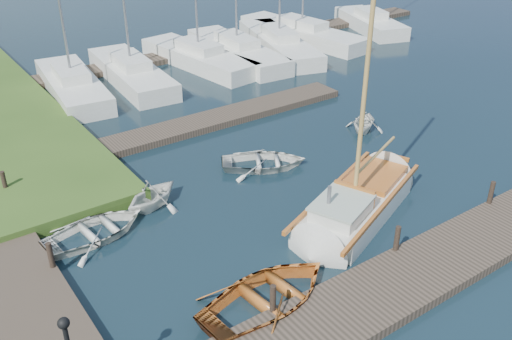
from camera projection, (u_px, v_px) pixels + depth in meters
ground at (256, 200)px, 19.72m from camera, size 160.00×160.00×0.00m
near_dock at (384, 291)px, 15.34m from camera, size 18.00×2.20×0.30m
far_dock at (209, 121)px, 25.32m from camera, size 14.00×1.60×0.30m
pontoon at (240, 43)px, 36.19m from camera, size 30.00×1.60×0.30m
mooring_post_1 at (273, 298)px, 14.28m from camera, size 0.16×0.16×0.80m
mooring_post_2 at (397, 238)px, 16.55m from camera, size 0.16×0.16×0.80m
mooring_post_3 at (491, 192)px, 18.82m from camera, size 0.16×0.16×0.80m
mooring_post_4 at (50, 255)px, 15.85m from camera, size 0.16×0.16×0.80m
mooring_post_5 at (4, 182)px, 19.44m from camera, size 0.16×0.16×0.80m
sailboat at (358, 205)px, 18.81m from camera, size 7.36×4.50×9.83m
dinghy at (268, 293)px, 14.88m from camera, size 4.27×3.25×0.83m
tender_a at (95, 228)px, 17.65m from camera, size 3.45×2.63×0.67m
tender_b at (152, 192)px, 19.10m from camera, size 2.74×2.57×1.16m
tender_c at (264, 159)px, 21.69m from camera, size 3.93×3.61×0.66m
tender_d at (365, 119)px, 24.54m from camera, size 2.65×2.55×1.07m
marina_boat_0 at (73, 84)px, 28.32m from camera, size 3.03×7.87×9.81m
marina_boat_1 at (131, 72)px, 30.01m from camera, size 2.84×8.28×9.30m
marina_boat_2 at (199, 56)px, 32.32m from camera, size 3.27×8.52×11.73m
marina_boat_3 at (237, 49)px, 33.48m from camera, size 2.81×8.97×10.65m
marina_boat_4 at (279, 42)px, 34.82m from camera, size 4.65×9.37×11.47m
marina_boat_5 at (302, 31)px, 36.97m from camera, size 3.36×9.81×11.34m
marina_boat_6 at (370, 21)px, 39.26m from camera, size 4.19×7.27×10.70m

